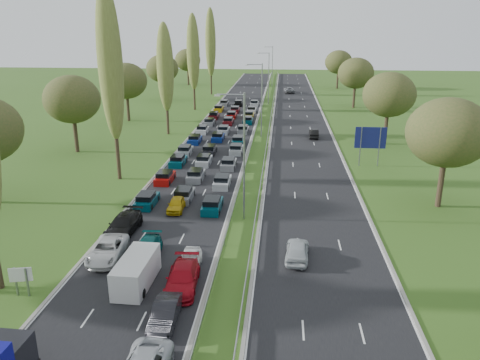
% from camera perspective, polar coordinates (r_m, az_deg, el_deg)
% --- Properties ---
extents(ground, '(260.00, 260.00, 0.00)m').
position_cam_1_polar(ground, '(80.27, 2.67, 5.56)').
color(ground, '#36591B').
rests_on(ground, ground).
extents(near_carriageway, '(10.50, 215.00, 0.04)m').
position_cam_1_polar(near_carriageway, '(83.26, -1.92, 6.03)').
color(near_carriageway, black).
rests_on(near_carriageway, ground).
extents(far_carriageway, '(10.50, 215.00, 0.04)m').
position_cam_1_polar(far_carriageway, '(82.71, 7.45, 5.80)').
color(far_carriageway, black).
rests_on(far_carriageway, ground).
extents(central_reservation, '(2.36, 215.00, 0.32)m').
position_cam_1_polar(central_reservation, '(82.60, 2.75, 6.31)').
color(central_reservation, gray).
rests_on(central_reservation, ground).
extents(lamp_columns, '(0.18, 140.18, 12.00)m').
position_cam_1_polar(lamp_columns, '(77.21, 2.66, 9.59)').
color(lamp_columns, gray).
rests_on(lamp_columns, ground).
extents(poplar_row, '(2.80, 127.80, 22.44)m').
position_cam_1_polar(poplar_row, '(69.39, -11.36, 13.61)').
color(poplar_row, '#2D2116').
rests_on(poplar_row, ground).
extents(woodland_left, '(8.00, 166.00, 11.10)m').
position_cam_1_polar(woodland_left, '(68.53, -20.97, 8.76)').
color(woodland_left, '#2D2116').
rests_on(woodland_left, ground).
extents(woodland_right, '(8.00, 153.00, 11.10)m').
position_cam_1_polar(woodland_right, '(67.63, 19.16, 8.84)').
color(woodland_right, '#2D2116').
rests_on(woodland_right, ground).
extents(traffic_queue_fill, '(9.09, 69.48, 0.80)m').
position_cam_1_polar(traffic_queue_fill, '(78.29, -2.37, 5.57)').
color(traffic_queue_fill, '#053F4C').
rests_on(traffic_queue_fill, ground).
extents(near_car_2, '(2.82, 5.47, 1.48)m').
position_cam_1_polar(near_car_2, '(38.67, -15.86, -8.19)').
color(near_car_2, silver).
rests_on(near_car_2, near_carriageway).
extents(near_car_3, '(2.43, 5.57, 1.59)m').
position_cam_1_polar(near_car_3, '(42.83, -14.03, -5.30)').
color(near_car_3, black).
rests_on(near_car_3, near_carriageway).
extents(near_car_7, '(2.26, 4.87, 1.38)m').
position_cam_1_polar(near_car_7, '(38.07, -11.27, -8.34)').
color(near_car_7, '#044747').
rests_on(near_car_7, near_carriageway).
extents(near_car_8, '(1.63, 3.87, 1.30)m').
position_cam_1_polar(near_car_8, '(47.08, -7.75, -2.92)').
color(near_car_8, '#BD990C').
rests_on(near_car_8, near_carriageway).
extents(near_car_9, '(1.55, 4.22, 1.38)m').
position_cam_1_polar(near_car_9, '(30.21, -9.12, -15.79)').
color(near_car_9, black).
rests_on(near_car_9, near_carriageway).
extents(near_car_11, '(2.45, 5.38, 1.53)m').
position_cam_1_polar(near_car_11, '(33.61, -7.04, -11.75)').
color(near_car_11, '#9F0915').
rests_on(near_car_11, near_carriageway).
extents(near_car_12, '(1.77, 4.05, 1.36)m').
position_cam_1_polar(near_car_12, '(35.90, -6.18, -9.81)').
color(near_car_12, white).
rests_on(near_car_12, near_carriageway).
extents(far_car_0, '(2.09, 4.58, 1.52)m').
position_cam_1_polar(far_car_0, '(37.41, 6.99, -8.48)').
color(far_car_0, '#ADB3B7').
rests_on(far_car_0, far_carriageway).
extents(far_car_1, '(1.56, 4.27, 1.40)m').
position_cam_1_polar(far_car_1, '(78.55, 8.98, 5.61)').
color(far_car_1, black).
rests_on(far_car_1, far_carriageway).
extents(far_car_2, '(3.07, 5.85, 1.57)m').
position_cam_1_polar(far_car_2, '(133.57, 6.01, 10.88)').
color(far_car_2, gray).
rests_on(far_car_2, far_carriageway).
extents(white_van_rear, '(2.06, 5.25, 2.11)m').
position_cam_1_polar(white_van_rear, '(34.54, -12.39, -10.63)').
color(white_van_rear, silver).
rests_on(white_van_rear, near_carriageway).
extents(info_sign, '(1.48, 0.43, 2.10)m').
position_cam_1_polar(info_sign, '(35.45, -25.15, -10.73)').
color(info_sign, gray).
rests_on(info_sign, ground).
extents(direction_sign, '(4.00, 0.16, 5.20)m').
position_cam_1_polar(direction_sign, '(63.25, 15.61, 4.78)').
color(direction_sign, gray).
rests_on(direction_sign, ground).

